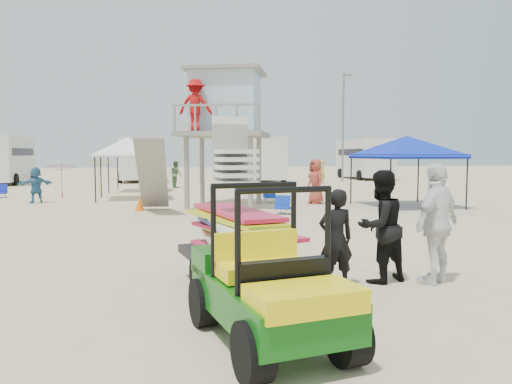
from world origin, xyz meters
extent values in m
plane|color=beige|center=(0.00, 0.00, 0.00)|extent=(140.00, 140.00, 0.00)
cube|color=#0D5610|center=(-0.28, -1.81, 0.50)|extent=(1.53, 2.44, 0.40)
cube|color=yellow|center=(-0.28, -1.81, 0.75)|extent=(1.14, 0.82, 0.22)
cylinder|color=black|center=(-0.78, -2.63, 0.29)|extent=(0.36, 0.62, 0.58)
cube|color=black|center=(-0.28, 0.49, 0.50)|extent=(1.74, 2.25, 0.13)
cylinder|color=black|center=(-0.87, 0.49, 0.27)|extent=(0.31, 0.56, 0.53)
imported|color=black|center=(1.22, 0.19, 0.78)|extent=(0.60, 0.42, 1.55)
imported|color=black|center=(2.07, 0.44, 0.91)|extent=(1.07, 0.95, 1.83)
imported|color=white|center=(2.92, 0.19, 0.97)|extent=(1.22, 0.99, 1.94)
cylinder|color=gray|center=(-0.15, 11.24, 1.37)|extent=(0.20, 0.20, 2.73)
cube|color=gray|center=(1.05, 12.45, 2.82)|extent=(4.15, 4.15, 0.17)
cube|color=#AAC7DB|center=(1.05, 12.78, 4.10)|extent=(3.08, 2.87, 2.30)
imported|color=#B20F0F|center=(0.18, 11.35, 3.87)|extent=(1.24, 0.71, 1.92)
cylinder|color=black|center=(6.45, 9.47, 1.02)|extent=(0.06, 0.06, 2.03)
pyramid|color=#112AB8|center=(8.03, 11.05, 2.78)|extent=(3.55, 3.55, 0.80)
cube|color=#112AB8|center=(8.03, 11.05, 1.98)|extent=(3.55, 3.55, 0.18)
cylinder|color=black|center=(-4.19, 15.01, 1.04)|extent=(0.06, 0.06, 2.07)
pyramid|color=white|center=(-2.89, 16.31, 2.82)|extent=(2.81, 2.81, 0.80)
cube|color=white|center=(-2.89, 16.31, 2.02)|extent=(2.81, 2.81, 0.18)
cylinder|color=black|center=(-4.00, 20.00, 1.03)|extent=(0.06, 0.06, 2.07)
pyramid|color=white|center=(-2.75, 21.24, 2.82)|extent=(2.92, 2.92, 0.80)
cube|color=white|center=(-2.75, 21.24, 2.02)|extent=(2.92, 2.92, 0.18)
imported|color=#AE122E|center=(-6.01, 17.72, 0.84)|extent=(1.99, 2.02, 1.67)
imported|color=yellow|center=(-4.57, 19.92, 0.93)|extent=(2.79, 2.80, 1.85)
cone|color=#FF6208|center=(-2.20, 11.55, 0.25)|extent=(0.34, 0.34, 0.50)
cube|color=#0F24A9|center=(-8.91, 18.28, 0.22)|extent=(0.62, 0.59, 0.06)
cube|color=#0F24A9|center=(-8.91, 18.52, 0.42)|extent=(0.56, 0.27, 0.44)
cube|color=#1041B6|center=(3.18, 13.68, 0.22)|extent=(0.66, 0.63, 0.06)
cube|color=#1041B6|center=(3.18, 13.92, 0.42)|extent=(0.57, 0.31, 0.44)
cylinder|color=#B2B2B7|center=(2.96, 13.48, 0.10)|extent=(0.03, 0.03, 0.20)
cube|color=#0F33A7|center=(2.74, 9.57, 0.22)|extent=(0.73, 0.73, 0.06)
cube|color=#0F33A7|center=(2.74, 9.81, 0.42)|extent=(0.53, 0.47, 0.44)
cylinder|color=#B2B2B7|center=(2.52, 9.37, 0.10)|extent=(0.03, 0.03, 0.20)
cube|color=silver|center=(-12.00, 30.00, 1.75)|extent=(2.50, 6.80, 3.00)
cube|color=black|center=(-12.00, 30.00, 2.20)|extent=(2.54, 5.44, 0.50)
cube|color=silver|center=(-3.00, 31.50, 1.75)|extent=(2.50, 6.50, 3.00)
cube|color=black|center=(-3.00, 31.50, 2.20)|extent=(2.54, 5.20, 0.50)
cylinder|color=black|center=(-4.25, 29.42, 0.40)|extent=(0.25, 0.80, 0.80)
cube|color=silver|center=(6.00, 30.00, 1.75)|extent=(2.50, 7.00, 3.00)
cube|color=black|center=(6.00, 30.00, 2.20)|extent=(2.54, 5.60, 0.50)
cylinder|color=black|center=(4.75, 27.76, 0.40)|extent=(0.25, 0.80, 0.80)
cube|color=silver|center=(15.00, 31.50, 1.75)|extent=(2.50, 6.60, 3.00)
cube|color=black|center=(15.00, 31.50, 2.20)|extent=(2.54, 5.28, 0.50)
cylinder|color=black|center=(13.75, 29.39, 0.40)|extent=(0.25, 0.80, 0.80)
cylinder|color=slate|center=(3.00, 27.00, 4.00)|extent=(0.14, 0.14, 8.00)
cylinder|color=slate|center=(12.00, 28.50, 4.00)|extent=(0.14, 0.14, 8.00)
imported|color=#4F7546|center=(-0.50, 23.78, 0.83)|extent=(0.85, 0.96, 1.66)
imported|color=#A03A2D|center=(4.89, 12.77, 0.93)|extent=(0.84, 1.05, 1.86)
imported|color=teal|center=(-6.61, 15.34, 0.76)|extent=(1.47, 1.03, 1.53)
imported|color=gold|center=(9.63, 26.16, 0.82)|extent=(0.62, 0.71, 1.65)
camera|label=1|loc=(-1.42, -7.05, 2.09)|focal=35.00mm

